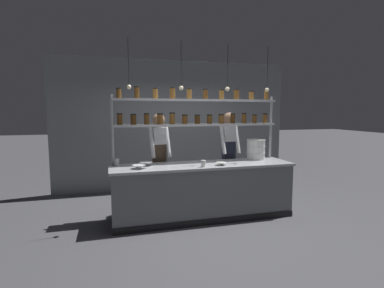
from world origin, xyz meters
TOP-DOWN VIEW (x-y plane):
  - ground_plane at (0.00, 0.00)m, footprint 40.00×40.00m
  - back_wall at (0.00, 2.14)m, footprint 5.45×0.12m
  - prep_counter at (0.00, -0.00)m, footprint 3.05×0.76m
  - spice_shelf_unit at (-0.01, 0.33)m, footprint 2.94×0.28m
  - chef_left at (-0.64, 0.56)m, footprint 0.39×0.32m
  - chef_center at (0.71, 0.60)m, footprint 0.36×0.30m
  - container_stack at (1.10, 0.24)m, footprint 0.35×0.35m
  - prep_bowl_near_left at (-0.93, 0.11)m, footprint 0.22×0.22m
  - prep_bowl_center_front at (-1.07, -0.12)m, footprint 0.21×0.21m
  - prep_bowl_center_back at (0.26, -0.19)m, footprint 0.18×0.18m
  - serving_cup_front at (-1.40, 0.26)m, footprint 0.08×0.08m
  - serving_cup_by_board at (-0.07, -0.25)m, footprint 0.07×0.07m
  - pendant_light_row at (0.01, 0.00)m, footprint 2.41×0.07m

SIDE VIEW (x-z plane):
  - ground_plane at x=0.00m, z-range 0.00..0.00m
  - prep_counter at x=0.00m, z-range 0.00..0.92m
  - prep_bowl_center_back at x=0.26m, z-range 0.92..0.97m
  - prep_bowl_center_front at x=-1.07m, z-range 0.92..0.98m
  - prep_bowl_near_left at x=-0.93m, z-range 0.92..0.98m
  - serving_cup_by_board at x=-0.07m, z-range 0.92..1.03m
  - serving_cup_front at x=-1.40m, z-range 0.92..1.03m
  - chef_left at x=-0.64m, z-range 0.15..1.90m
  - chef_center at x=0.71m, z-range 0.15..1.92m
  - container_stack at x=1.10m, z-range 0.92..1.28m
  - back_wall at x=0.00m, z-range 0.00..2.95m
  - spice_shelf_unit at x=-0.01m, z-range 0.64..2.84m
  - pendant_light_row at x=0.01m, z-range 1.83..2.60m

